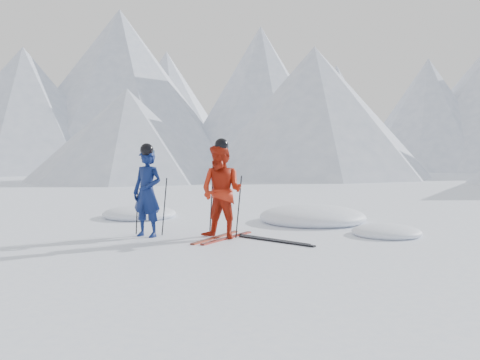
# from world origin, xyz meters

# --- Properties ---
(ground) EXTENTS (160.00, 160.00, 0.00)m
(ground) POSITION_xyz_m (0.00, 0.00, 0.00)
(ground) COLOR white
(ground) RESTS_ON ground
(mountain_range) EXTENTS (106.15, 62.94, 15.53)m
(mountain_range) POSITION_xyz_m (5.71, 35.31, 6.72)
(mountain_range) COLOR #B2BCD1
(mountain_range) RESTS_ON ground
(skier_blue) EXTENTS (0.69, 0.51, 1.73)m
(skier_blue) POSITION_xyz_m (-3.42, -0.30, 0.86)
(skier_blue) COLOR #0D1B4E
(skier_blue) RESTS_ON ground
(skier_red) EXTENTS (1.01, 0.86, 1.82)m
(skier_red) POSITION_xyz_m (-1.95, -0.09, 0.91)
(skier_red) COLOR #B1220E
(skier_red) RESTS_ON ground
(pole_blue_left) EXTENTS (0.12, 0.08, 1.15)m
(pole_blue_left) POSITION_xyz_m (-3.72, -0.15, 0.58)
(pole_blue_left) COLOR black
(pole_blue_left) RESTS_ON ground
(pole_blue_right) EXTENTS (0.12, 0.07, 1.15)m
(pole_blue_right) POSITION_xyz_m (-3.17, -0.05, 0.58)
(pole_blue_right) COLOR black
(pole_blue_right) RESTS_ON ground
(pole_red_left) EXTENTS (0.12, 0.10, 1.21)m
(pole_red_left) POSITION_xyz_m (-2.25, 0.16, 0.61)
(pole_red_left) COLOR black
(pole_red_left) RESTS_ON ground
(pole_red_right) EXTENTS (0.12, 0.09, 1.21)m
(pole_red_right) POSITION_xyz_m (-1.65, 0.06, 0.61)
(pole_red_right) COLOR black
(pole_red_right) RESTS_ON ground
(ski_worn_left) EXTENTS (0.39, 1.69, 0.03)m
(ski_worn_left) POSITION_xyz_m (-2.07, -0.09, 0.01)
(ski_worn_left) COLOR black
(ski_worn_left) RESTS_ON ground
(ski_worn_right) EXTENTS (0.51, 1.67, 0.03)m
(ski_worn_right) POSITION_xyz_m (-1.83, -0.09, 0.01)
(ski_worn_right) COLOR black
(ski_worn_right) RESTS_ON ground
(ski_loose_a) EXTENTS (1.57, 0.83, 0.03)m
(ski_loose_a) POSITION_xyz_m (-0.97, -0.02, 0.01)
(ski_loose_a) COLOR black
(ski_loose_a) RESTS_ON ground
(ski_loose_b) EXTENTS (1.59, 0.77, 0.03)m
(ski_loose_b) POSITION_xyz_m (-0.87, -0.17, 0.01)
(ski_loose_b) COLOR black
(ski_loose_b) RESTS_ON ground
(snow_lumps) EXTENTS (9.67, 6.61, 0.56)m
(snow_lumps) POSITION_xyz_m (-1.27, 2.20, 0.00)
(snow_lumps) COLOR white
(snow_lumps) RESTS_ON ground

